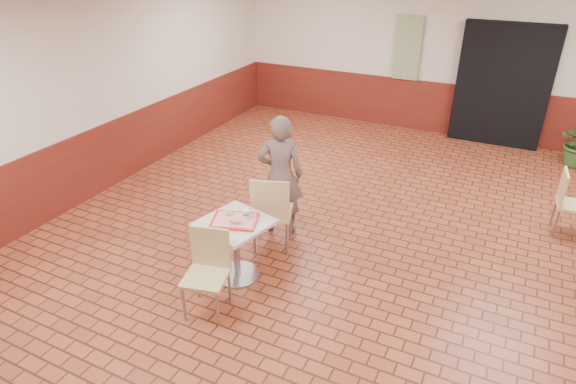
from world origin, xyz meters
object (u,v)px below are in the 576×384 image
at_px(chair_main_front, 208,267).
at_px(serving_tray, 235,221).
at_px(paper_cup, 246,214).
at_px(chair_second_left, 569,200).
at_px(ring_donut, 229,213).
at_px(long_john_donut, 235,221).
at_px(customer, 280,175).
at_px(chair_main_back, 271,209).
at_px(main_table, 236,240).

height_order(chair_main_front, serving_tray, chair_main_front).
relative_size(paper_cup, chair_second_left, 0.11).
relative_size(serving_tray, paper_cup, 5.15).
height_order(ring_donut, long_john_donut, long_john_donut).
height_order(chair_main_front, customer, customer).
bearing_deg(paper_cup, customer, 96.04).
bearing_deg(chair_second_left, chair_main_front, 130.38).
bearing_deg(serving_tray, chair_main_back, 82.10).
xyz_separation_m(chair_main_back, paper_cup, (0.00, -0.59, 0.25)).
relative_size(main_table, chair_second_left, 0.86).
relative_size(chair_main_front, customer, 0.57).
height_order(customer, chair_second_left, customer).
bearing_deg(chair_second_left, paper_cup, 124.75).
bearing_deg(chair_main_back, chair_second_left, -167.30).
bearing_deg(long_john_donut, paper_cup, 70.11).
bearing_deg(ring_donut, long_john_donut, -38.84).
bearing_deg(customer, long_john_donut, 67.91).
height_order(serving_tray, paper_cup, paper_cup).
xyz_separation_m(main_table, chair_main_front, (0.02, -0.57, 0.01)).
xyz_separation_m(main_table, chair_second_left, (3.34, 2.71, -0.02)).
xyz_separation_m(chair_main_back, ring_donut, (-0.21, -0.61, 0.21)).
distance_m(customer, long_john_donut, 1.19).
bearing_deg(long_john_donut, chair_main_back, 85.94).
bearing_deg(chair_main_back, paper_cup, 70.74).
relative_size(chair_main_back, paper_cup, 10.73).
bearing_deg(serving_tray, paper_cup, 42.36).
height_order(chair_main_back, chair_second_left, chair_main_back).
xyz_separation_m(ring_donut, long_john_donut, (0.16, -0.13, 0.00)).
xyz_separation_m(customer, paper_cup, (0.11, -1.04, 0.01)).
distance_m(customer, paper_cup, 1.05).
bearing_deg(paper_cup, serving_tray, -137.64).
bearing_deg(customer, chair_main_front, 66.29).
xyz_separation_m(main_table, serving_tray, (-0.00, -0.00, 0.25)).
xyz_separation_m(main_table, chair_main_back, (0.09, 0.67, 0.07)).
xyz_separation_m(chair_main_front, long_john_donut, (0.02, 0.50, 0.27)).
xyz_separation_m(customer, long_john_donut, (0.06, -1.19, -0.02)).
bearing_deg(ring_donut, chair_main_front, -78.19).
relative_size(customer, paper_cup, 17.00).
height_order(main_table, ring_donut, ring_donut).
xyz_separation_m(main_table, ring_donut, (-0.11, 0.06, 0.28)).
height_order(chair_main_back, long_john_donut, chair_main_back).
bearing_deg(serving_tray, main_table, 26.57).
distance_m(chair_main_back, serving_tray, 0.70).
xyz_separation_m(customer, chair_second_left, (3.36, 1.59, -0.32)).
relative_size(main_table, ring_donut, 7.73).
distance_m(main_table, long_john_donut, 0.30).
distance_m(long_john_donut, chair_second_left, 4.32).
bearing_deg(chair_main_front, paper_cup, 69.61).
height_order(chair_main_front, ring_donut, chair_main_front).
relative_size(long_john_donut, paper_cup, 1.42).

